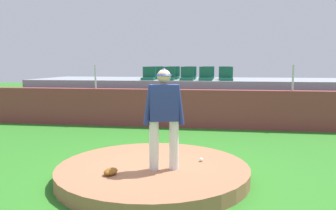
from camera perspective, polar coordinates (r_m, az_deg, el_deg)
name	(u,v)px	position (r m, az deg, el deg)	size (l,w,h in m)	color
ground_plane	(153,178)	(6.39, -2.55, -12.30)	(60.00, 60.00, 0.00)	#2C7522
pitchers_mound	(153,172)	(6.35, -2.55, -11.22)	(3.53, 3.53, 0.25)	#9D6747
pitcher	(164,111)	(5.85, -0.69, -1.04)	(0.73, 0.37, 1.79)	silver
baseball	(201,160)	(6.55, 5.63, -9.19)	(0.07, 0.07, 0.07)	white
fielding_glove	(111,171)	(5.86, -9.68, -11.03)	(0.30, 0.20, 0.11)	brown
brick_barrier	(183,108)	(11.32, 2.61, -0.56)	(14.34, 0.40, 1.27)	brown
fence_post_left	(95,77)	(11.95, -12.19, 4.71)	(0.06, 0.06, 0.82)	silver
fence_post_right	(293,78)	(11.41, 20.41, 4.34)	(0.06, 0.06, 0.82)	silver
bleacher_platform	(190,97)	(13.78, 3.72, 1.28)	(12.44, 3.71, 1.52)	gray
stadium_chair_0	(149,76)	(12.60, -3.30, 4.93)	(0.48, 0.44, 0.50)	#165741
stadium_chair_1	(168,76)	(12.46, 0.03, 4.92)	(0.48, 0.44, 0.50)	#165741
stadium_chair_2	(187,76)	(12.38, 3.23, 4.90)	(0.48, 0.44, 0.50)	#165741
stadium_chair_3	(206,76)	(12.34, 6.40, 4.86)	(0.48, 0.44, 0.50)	#165741
stadium_chair_4	(226,76)	(12.36, 9.83, 4.81)	(0.48, 0.44, 0.50)	#165741
stadium_chair_5	(154,75)	(13.50, -2.39, 5.07)	(0.48, 0.44, 0.50)	#165741
stadium_chair_6	(172,75)	(13.40, 0.67, 5.06)	(0.48, 0.44, 0.50)	#165741
stadium_chair_7	(189,75)	(13.27, 3.62, 5.03)	(0.48, 0.44, 0.50)	#165741
stadium_chair_8	(207,75)	(13.22, 6.62, 4.99)	(0.48, 0.44, 0.50)	#165741
stadium_chair_9	(225,76)	(13.24, 9.63, 4.94)	(0.48, 0.44, 0.50)	#165741
stadium_chair_10	(157,75)	(14.36, -1.81, 5.18)	(0.48, 0.44, 0.50)	#165741
stadium_chair_11	(174,75)	(14.27, 1.00, 5.17)	(0.48, 0.44, 0.50)	#165741
stadium_chair_12	(190,75)	(14.16, 3.83, 5.14)	(0.48, 0.44, 0.50)	#165741
stadium_chair_13	(208,75)	(14.16, 6.85, 5.11)	(0.48, 0.44, 0.50)	#165741
stadium_chair_14	(225,75)	(14.14, 9.71, 5.06)	(0.48, 0.44, 0.50)	#165741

